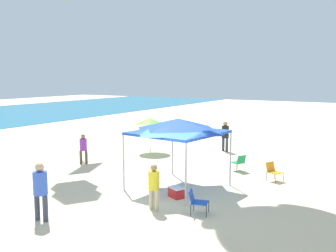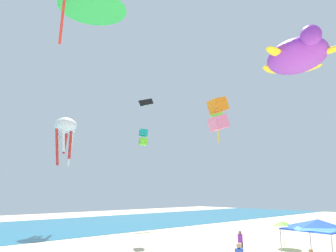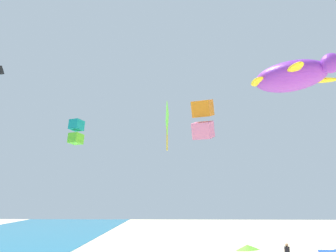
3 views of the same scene
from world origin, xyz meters
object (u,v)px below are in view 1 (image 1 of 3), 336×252
folding_chair_left_of_tent (239,162)px  folding_chair_near_cooler (196,200)px  person_watching_sky (83,147)px  canopy_tent (178,126)px  cooler_box (176,192)px  person_near_umbrella (40,187)px  folding_chair_facing_ocean (273,170)px  beach_umbrella (149,121)px  person_kite_handler (154,183)px  person_far_stroller (225,134)px

folding_chair_left_of_tent → folding_chair_near_cooler: same height
folding_chair_near_cooler → person_watching_sky: 9.28m
canopy_tent → cooler_box: canopy_tent is taller
person_near_umbrella → folding_chair_facing_ocean: bearing=-126.5°
folding_chair_facing_ocean → cooler_box: 4.97m
beach_umbrella → person_watching_sky: bearing=164.4°
beach_umbrella → folding_chair_left_of_tent: bearing=-105.1°
folding_chair_near_cooler → beach_umbrella: bearing=25.6°
canopy_tent → person_kite_handler: 3.27m
canopy_tent → folding_chair_facing_ocean: bearing=-44.3°
beach_umbrella → person_watching_sky: (-4.44, 1.24, -0.98)m
beach_umbrella → person_watching_sky: beach_umbrella is taller
folding_chair_near_cooler → person_kite_handler: (-0.43, 1.42, 0.48)m
folding_chair_facing_ocean → beach_umbrella: bearing=97.6°
canopy_tent → folding_chair_near_cooler: canopy_tent is taller
folding_chair_left_of_tent → person_watching_sky: bearing=-42.0°
beach_umbrella → person_far_stroller: (2.60, -3.85, -0.81)m
person_far_stroller → cooler_box: bearing=-53.2°
folding_chair_left_of_tent → folding_chair_near_cooler: size_ratio=1.00×
folding_chair_facing_ocean → folding_chair_near_cooler: (-5.48, 1.04, 0.00)m
beach_umbrella → folding_chair_near_cooler: (-8.11, -7.26, -1.43)m
person_kite_handler → person_watching_sky: (4.10, 7.08, -0.03)m
canopy_tent → person_far_stroller: 8.61m
folding_chair_facing_ocean → folding_chair_left_of_tent: size_ratio=1.00×
folding_chair_facing_ocean → canopy_tent: bearing=160.8°
canopy_tent → beach_umbrella: (5.76, 5.24, -0.68)m
folding_chair_left_of_tent → person_far_stroller: size_ratio=0.44×
folding_chair_facing_ocean → cooler_box: size_ratio=1.11×
folding_chair_left_of_tent → person_near_umbrella: person_near_umbrella is taller
beach_umbrella → person_watching_sky: size_ratio=1.42×
folding_chair_near_cooler → person_kite_handler: size_ratio=0.50×
beach_umbrella → cooler_box: (-6.91, -5.80, -1.70)m
folding_chair_near_cooler → person_kite_handler: 1.56m
beach_umbrella → folding_chair_near_cooler: size_ratio=2.74×
folding_chair_near_cooler → person_far_stroller: bearing=1.4°
beach_umbrella → person_near_umbrella: size_ratio=1.18×
folding_chair_near_cooler → cooler_box: 1.91m
folding_chair_facing_ocean → person_kite_handler: person_kite_handler is taller
cooler_box → person_far_stroller: person_far_stroller is taller
canopy_tent → person_kite_handler: size_ratio=2.26×
beach_umbrella → cooler_box: size_ratio=3.03×
folding_chair_left_of_tent → person_far_stroller: (4.32, 2.52, 0.62)m
cooler_box → beach_umbrella: bearing=40.0°
folding_chair_left_of_tent → person_near_umbrella: (-9.49, 3.09, 0.64)m
person_kite_handler → person_near_umbrella: person_near_umbrella is taller
folding_chair_near_cooler → person_watching_sky: (3.67, 8.51, 0.45)m
folding_chair_near_cooler → person_far_stroller: person_far_stroller is taller
person_kite_handler → beach_umbrella: bearing=138.2°
cooler_box → person_kite_handler: 1.80m
person_far_stroller → canopy_tent: bearing=-55.4°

